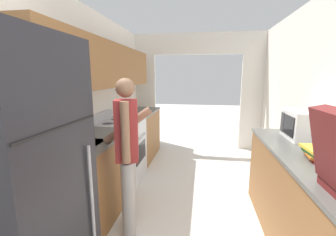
{
  "coord_description": "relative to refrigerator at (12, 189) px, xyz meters",
  "views": [
    {
      "loc": [
        0.13,
        -0.57,
        1.6
      ],
      "look_at": [
        -0.29,
        2.12,
        1.09
      ],
      "focal_mm": 24.0,
      "sensor_mm": 36.0,
      "label": 1
    }
  ],
  "objects": [
    {
      "name": "knife",
      "position": [
        0.0,
        2.66,
        0.01
      ],
      "size": [
        0.1,
        0.32,
        0.02
      ],
      "rotation": [
        0.0,
        0.0,
        0.31
      ],
      "color": "#B7B7BC",
      "rests_on": "counter_left"
    },
    {
      "name": "book_stack",
      "position": [
        2.11,
        0.8,
        0.06
      ],
      "size": [
        0.24,
        0.28,
        0.1
      ],
      "color": "red",
      "rests_on": "counter_right"
    },
    {
      "name": "person",
      "position": [
        0.43,
        0.9,
        -0.08
      ],
      "size": [
        0.51,
        0.43,
        1.58
      ],
      "rotation": [
        0.0,
        0.0,
        1.82
      ],
      "color": "#9E9E9E",
      "rests_on": "ground_plane"
    },
    {
      "name": "wall_far_with_doorway",
      "position": [
        1.01,
        3.91,
        0.54
      ],
      "size": [
        3.19,
        0.06,
        2.5
      ],
      "color": "white",
      "rests_on": "ground_plane"
    },
    {
      "name": "counter_left",
      "position": [
        -0.08,
        2.01,
        -0.46
      ],
      "size": [
        0.62,
        3.29,
        0.92
      ],
      "color": "brown",
      "rests_on": "ground_plane"
    },
    {
      "name": "refrigerator",
      "position": [
        0.0,
        0.0,
        0.0
      ],
      "size": [
        0.79,
        0.73,
        1.84
      ],
      "color": "black",
      "rests_on": "ground_plane"
    },
    {
      "name": "microwave",
      "position": [
        2.22,
        1.44,
        0.16
      ],
      "size": [
        0.33,
        0.45,
        0.31
      ],
      "color": "white",
      "rests_on": "counter_right"
    },
    {
      "name": "range_oven",
      "position": [
        -0.07,
        2.03,
        -0.45
      ],
      "size": [
        0.66,
        0.73,
        1.06
      ],
      "color": "#B7B7BC",
      "rests_on": "ground_plane"
    },
    {
      "name": "counter_right",
      "position": [
        2.11,
        0.77,
        -0.46
      ],
      "size": [
        0.62,
        2.25,
        0.92
      ],
      "color": "brown",
      "rests_on": "ground_plane"
    },
    {
      "name": "wall_left",
      "position": [
        -0.33,
        1.44,
        0.52
      ],
      "size": [
        0.38,
        6.82,
        2.5
      ],
      "color": "white",
      "rests_on": "ground_plane"
    }
  ]
}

